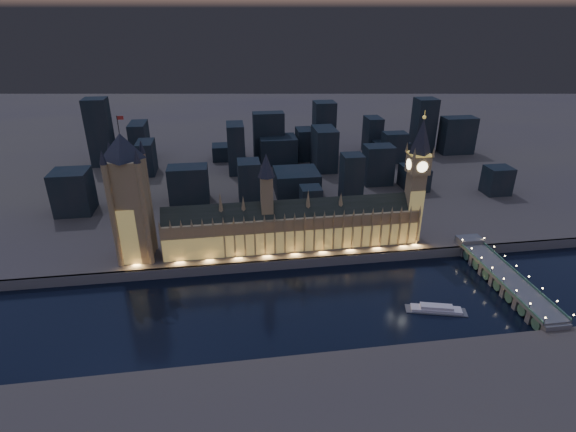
{
  "coord_description": "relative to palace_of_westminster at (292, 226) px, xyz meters",
  "views": [
    {
      "loc": [
        -39.46,
        -251.72,
        182.05
      ],
      "look_at": [
        5.0,
        55.0,
        38.0
      ],
      "focal_mm": 28.0,
      "sensor_mm": 36.0,
      "label": 1
    }
  ],
  "objects": [
    {
      "name": "palace_of_westminster",
      "position": [
        0.0,
        0.0,
        0.0
      ],
      "size": [
        202.0,
        22.38,
        78.0
      ],
      "color": "#947E4F",
      "rests_on": "north_bank"
    },
    {
      "name": "city_backdrop",
      "position": [
        24.43,
        185.39,
        4.31
      ],
      "size": [
        480.64,
        215.63,
        79.41
      ],
      "color": "black",
      "rests_on": "north_bank"
    },
    {
      "name": "ground_plane",
      "position": [
        -8.82,
        -61.74,
        -26.37
      ],
      "size": [
        2000.0,
        2000.0,
        0.0
      ],
      "primitive_type": "plane",
      "color": "black",
      "rests_on": "ground"
    },
    {
      "name": "westminster_bridge",
      "position": [
        143.38,
        -65.19,
        -20.39
      ],
      "size": [
        19.52,
        113.0,
        15.9
      ],
      "color": "#575956",
      "rests_on": "ground"
    },
    {
      "name": "embankment_wall",
      "position": [
        -8.82,
        -20.74,
        -22.37
      ],
      "size": [
        2000.0,
        2.5,
        8.0
      ],
      "primitive_type": "cube",
      "color": "#575956",
      "rests_on": "ground"
    },
    {
      "name": "elizabeth_tower",
      "position": [
        99.18,
        0.18,
        40.42
      ],
      "size": [
        18.0,
        18.0,
        105.57
      ],
      "color": "#947E4F",
      "rests_on": "north_bank"
    },
    {
      "name": "river_boat",
      "position": [
        83.38,
        -87.48,
        -24.81
      ],
      "size": [
        40.39,
        19.16,
        4.5
      ],
      "color": "#575956",
      "rests_on": "ground"
    },
    {
      "name": "north_bank",
      "position": [
        -8.82,
        458.26,
        -22.37
      ],
      "size": [
        2000.0,
        960.0,
        8.0
      ],
      "primitive_type": "cube",
      "color": "#453B41",
      "rests_on": "ground"
    },
    {
      "name": "victoria_tower",
      "position": [
        -118.82,
        0.17,
        35.21
      ],
      "size": [
        31.68,
        31.68,
        108.55
      ],
      "color": "#947E4F",
      "rests_on": "north_bank"
    }
  ]
}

